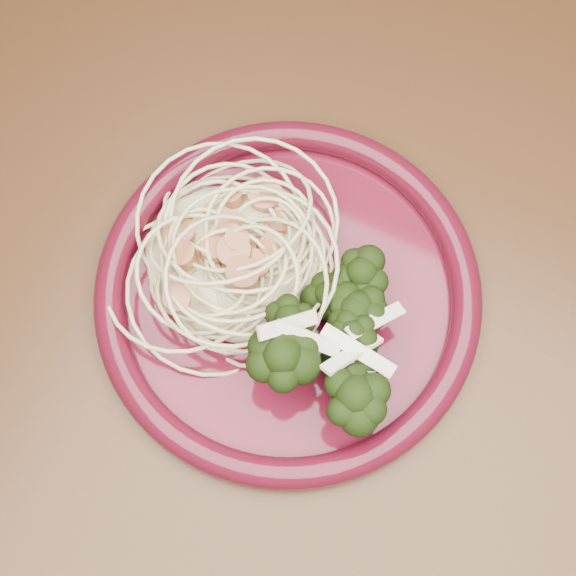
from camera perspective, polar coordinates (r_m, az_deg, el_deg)
The scene contains 6 objects.
dining_table at distance 0.70m, azimuth -3.06°, elevation 4.64°, with size 1.20×0.80×0.75m.
dinner_plate at distance 0.56m, azimuth -0.00°, elevation -0.34°, with size 0.30×0.30×0.02m.
spaghetti_pile at distance 0.56m, azimuth -3.72°, elevation 2.26°, with size 0.14×0.12×0.03m, color beige.
scallop_cluster at distance 0.53m, azimuth -3.95°, elevation 3.66°, with size 0.11×0.11×0.04m, color #AA6F46, non-canonical shape.
broccoli_pile at distance 0.54m, azimuth 4.76°, elevation -2.47°, with size 0.08×0.14×0.05m, color black.
onion_garnish at distance 0.51m, azimuth 5.02°, elevation -1.46°, with size 0.06×0.09×0.05m, color beige, non-canonical shape.
Camera 1 is at (0.16, -0.24, 1.29)m, focal length 50.00 mm.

